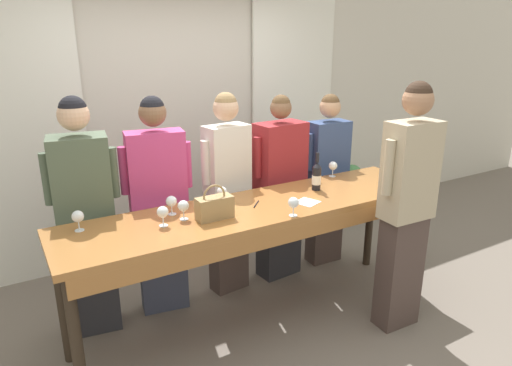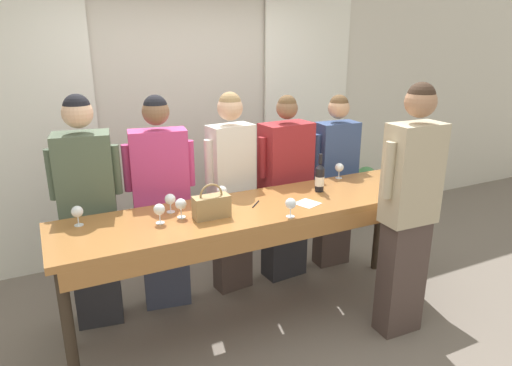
% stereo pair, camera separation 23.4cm
% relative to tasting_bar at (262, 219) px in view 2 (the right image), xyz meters
% --- Properties ---
extents(ground_plane, '(18.00, 18.00, 0.00)m').
position_rel_tasting_bar_xyz_m(ground_plane, '(0.00, 0.03, -0.87)').
color(ground_plane, '#70665B').
extents(wall_back, '(12.00, 0.06, 2.80)m').
position_rel_tasting_bar_xyz_m(wall_back, '(0.00, 1.71, 0.53)').
color(wall_back, beige).
rests_on(wall_back, ground_plane).
extents(curtain_panel_left, '(1.06, 0.03, 2.69)m').
position_rel_tasting_bar_xyz_m(curtain_panel_left, '(-1.40, 1.65, 0.47)').
color(curtain_panel_left, white).
rests_on(curtain_panel_left, ground_plane).
extents(curtain_panel_right, '(1.06, 0.03, 2.69)m').
position_rel_tasting_bar_xyz_m(curtain_panel_right, '(1.40, 1.65, 0.47)').
color(curtain_panel_right, white).
rests_on(curtain_panel_right, ground_plane).
extents(tasting_bar, '(2.92, 0.69, 0.98)m').
position_rel_tasting_bar_xyz_m(tasting_bar, '(0.00, 0.00, 0.00)').
color(tasting_bar, '#9E6633').
rests_on(tasting_bar, ground_plane).
extents(wine_bottle, '(0.07, 0.07, 0.31)m').
position_rel_tasting_bar_xyz_m(wine_bottle, '(0.56, 0.10, 0.21)').
color(wine_bottle, black).
rests_on(wine_bottle, tasting_bar).
extents(handbag, '(0.25, 0.11, 0.24)m').
position_rel_tasting_bar_xyz_m(handbag, '(-0.40, -0.03, 0.19)').
color(handbag, '#997A4C').
rests_on(handbag, tasting_bar).
extents(wine_glass_front_left, '(0.08, 0.08, 0.13)m').
position_rel_tasting_bar_xyz_m(wine_glass_front_left, '(-0.59, 0.05, 0.20)').
color(wine_glass_front_left, white).
rests_on(wine_glass_front_left, tasting_bar).
extents(wine_glass_front_mid, '(0.08, 0.08, 0.13)m').
position_rel_tasting_bar_xyz_m(wine_glass_front_mid, '(-0.62, 0.18, 0.20)').
color(wine_glass_front_mid, white).
rests_on(wine_glass_front_mid, tasting_bar).
extents(wine_glass_front_right, '(0.08, 0.08, 0.13)m').
position_rel_tasting_bar_xyz_m(wine_glass_front_right, '(0.08, -0.27, 0.19)').
color(wine_glass_front_right, white).
rests_on(wine_glass_front_right, tasting_bar).
extents(wine_glass_center_left, '(0.08, 0.08, 0.13)m').
position_rel_tasting_bar_xyz_m(wine_glass_center_left, '(0.91, 0.32, 0.19)').
color(wine_glass_center_left, white).
rests_on(wine_glass_center_left, tasting_bar).
extents(wine_glass_center_mid, '(0.08, 0.08, 0.13)m').
position_rel_tasting_bar_xyz_m(wine_glass_center_mid, '(-0.74, 0.02, 0.20)').
color(wine_glass_center_mid, white).
rests_on(wine_glass_center_mid, tasting_bar).
extents(wine_glass_center_right, '(0.08, 0.08, 0.13)m').
position_rel_tasting_bar_xyz_m(wine_glass_center_right, '(-1.23, 0.22, 0.20)').
color(wine_glass_center_right, white).
rests_on(wine_glass_center_right, tasting_bar).
extents(wine_glass_back_left, '(0.08, 0.08, 0.13)m').
position_rel_tasting_bar_xyz_m(wine_glass_back_left, '(-0.24, 0.18, 0.19)').
color(wine_glass_back_left, white).
rests_on(wine_glass_back_left, tasting_bar).
extents(napkin, '(0.20, 0.20, 0.00)m').
position_rel_tasting_bar_xyz_m(napkin, '(0.32, -0.10, 0.10)').
color(napkin, white).
rests_on(napkin, tasting_bar).
extents(pen, '(0.11, 0.11, 0.01)m').
position_rel_tasting_bar_xyz_m(pen, '(-0.02, 0.05, 0.11)').
color(pen, black).
rests_on(pen, tasting_bar).
extents(guest_olive_jacket, '(0.51, 0.33, 1.78)m').
position_rel_tasting_bar_xyz_m(guest_olive_jacket, '(-1.13, 0.59, 0.04)').
color(guest_olive_jacket, '#28282D').
rests_on(guest_olive_jacket, ground_plane).
extents(guest_pink_top, '(0.55, 0.27, 1.74)m').
position_rel_tasting_bar_xyz_m(guest_pink_top, '(-0.58, 0.59, 0.03)').
color(guest_pink_top, '#383D51').
rests_on(guest_pink_top, ground_plane).
extents(guest_cream_sweater, '(0.48, 0.25, 1.74)m').
position_rel_tasting_bar_xyz_m(guest_cream_sweater, '(0.01, 0.59, 0.05)').
color(guest_cream_sweater, '#473833').
rests_on(guest_cream_sweater, ground_plane).
extents(guest_striped_shirt, '(0.56, 0.29, 1.68)m').
position_rel_tasting_bar_xyz_m(guest_striped_shirt, '(0.54, 0.59, -0.03)').
color(guest_striped_shirt, '#28282D').
rests_on(guest_striped_shirt, ground_plane).
extents(guest_navy_coat, '(0.50, 0.22, 1.66)m').
position_rel_tasting_bar_xyz_m(guest_navy_coat, '(1.07, 0.59, -0.01)').
color(guest_navy_coat, '#473833').
rests_on(guest_navy_coat, ground_plane).
extents(host_pouring, '(0.49, 0.23, 1.87)m').
position_rel_tasting_bar_xyz_m(host_pouring, '(0.89, -0.53, 0.11)').
color(host_pouring, '#473833').
rests_on(host_pouring, ground_plane).
extents(potted_plant, '(0.33, 0.33, 0.67)m').
position_rel_tasting_bar_xyz_m(potted_plant, '(2.09, 1.34, -0.53)').
color(potted_plant, '#4C4C51').
rests_on(potted_plant, ground_plane).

